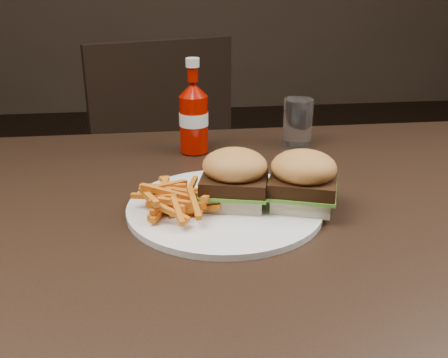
{
  "coord_description": "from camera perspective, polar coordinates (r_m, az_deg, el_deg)",
  "views": [
    {
      "loc": [
        -0.14,
        -0.77,
        1.11
      ],
      "look_at": [
        -0.05,
        -0.03,
        0.8
      ],
      "focal_mm": 42.0,
      "sensor_mm": 36.0,
      "label": 1
    }
  ],
  "objects": [
    {
      "name": "sandwich_half_b",
      "position": [
        0.82,
        8.47,
        -2.18
      ],
      "size": [
        0.11,
        0.11,
        0.02
      ],
      "primitive_type": "cube",
      "rotation": [
        0.0,
        0.0,
        -0.34
      ],
      "color": "beige",
      "rests_on": "plate"
    },
    {
      "name": "ketchup_bottle",
      "position": [
        1.07,
        -3.3,
        5.99
      ],
      "size": [
        0.08,
        0.08,
        0.12
      ],
      "primitive_type": "cylinder",
      "rotation": [
        0.0,
        0.0,
        -0.43
      ],
      "color": "#980B00",
      "rests_on": "dining_table"
    },
    {
      "name": "dining_table",
      "position": [
        0.87,
        2.81,
        -3.44
      ],
      "size": [
        1.2,
        0.8,
        0.04
      ],
      "primitive_type": "cube",
      "color": "black",
      "rests_on": "ground"
    },
    {
      "name": "chair_far",
      "position": [
        1.83,
        -8.4,
        0.28
      ],
      "size": [
        0.57,
        0.57,
        0.04
      ],
      "primitive_type": "cube",
      "rotation": [
        0.0,
        0.0,
        3.46
      ],
      "color": "black",
      "rests_on": "ground"
    },
    {
      "name": "fries_pile",
      "position": [
        0.8,
        -4.7,
        -2.0
      ],
      "size": [
        0.14,
        0.14,
        0.04
      ],
      "primitive_type": null,
      "rotation": [
        0.0,
        0.0,
        0.28
      ],
      "color": "#CC5A24",
      "rests_on": "plate"
    },
    {
      "name": "tumbler",
      "position": [
        1.11,
        8.02,
        6.2
      ],
      "size": [
        0.06,
        0.06,
        0.1
      ],
      "primitive_type": "cylinder",
      "rotation": [
        0.0,
        0.0,
        -0.04
      ],
      "color": "white",
      "rests_on": "dining_table"
    },
    {
      "name": "sandwich_half_a",
      "position": [
        0.82,
        1.15,
        -1.97
      ],
      "size": [
        0.11,
        0.1,
        0.02
      ],
      "primitive_type": "cube",
      "rotation": [
        0.0,
        0.0,
        -0.25
      ],
      "color": "beige",
      "rests_on": "plate"
    },
    {
      "name": "plate",
      "position": [
        0.82,
        0.09,
        -3.16
      ],
      "size": [
        0.31,
        0.31,
        0.01
      ],
      "primitive_type": "cylinder",
      "color": "white",
      "rests_on": "dining_table"
    }
  ]
}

